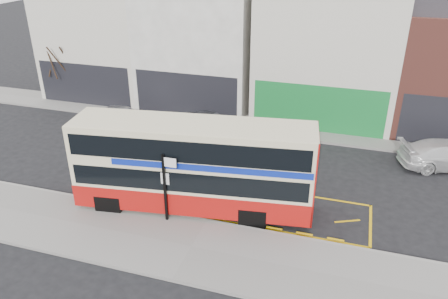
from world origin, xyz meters
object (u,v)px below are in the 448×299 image
(car_silver, at_px, (123,116))
(street_tree_right, at_px, (326,68))
(car_white, at_px, (448,155))
(double_decker_bus, at_px, (194,165))
(bus_stop_post, at_px, (166,182))
(car_grey, at_px, (211,127))
(street_tree_left, at_px, (58,52))

(car_silver, height_order, street_tree_right, street_tree_right)
(car_white, bearing_deg, double_decker_bus, 105.38)
(bus_stop_post, bearing_deg, car_white, 35.63)
(bus_stop_post, xyz_separation_m, car_silver, (-7.38, 9.29, -1.39))
(double_decker_bus, height_order, car_white, double_decker_bus)
(bus_stop_post, distance_m, car_grey, 9.31)
(street_tree_right, bearing_deg, car_silver, -163.76)
(car_silver, xyz_separation_m, car_grey, (6.25, -0.15, 0.04))
(car_white, xyz_separation_m, street_tree_right, (-7.25, 3.65, 3.30))
(street_tree_left, distance_m, street_tree_right, 19.31)
(car_silver, relative_size, street_tree_right, 0.68)
(double_decker_bus, bearing_deg, car_silver, 128.06)
(street_tree_left, bearing_deg, double_decker_bus, -36.28)
(car_silver, bearing_deg, bus_stop_post, -154.07)
(double_decker_bus, distance_m, car_white, 14.29)
(car_grey, relative_size, street_tree_left, 0.79)
(bus_stop_post, height_order, car_silver, bus_stop_post)
(street_tree_left, xyz_separation_m, street_tree_right, (19.30, 0.72, 0.21))
(bus_stop_post, xyz_separation_m, car_white, (12.57, 9.34, -1.32))
(double_decker_bus, xyz_separation_m, car_grey, (-1.87, 7.69, -1.53))
(car_silver, bearing_deg, double_decker_bus, -146.49)
(car_white, distance_m, street_tree_left, 26.89)
(double_decker_bus, xyz_separation_m, street_tree_right, (4.57, 11.53, 1.80))
(car_grey, distance_m, street_tree_left, 13.59)
(double_decker_bus, height_order, bus_stop_post, double_decker_bus)
(car_white, bearing_deg, street_tree_right, 45.01)
(bus_stop_post, height_order, car_grey, bus_stop_post)
(street_tree_right, bearing_deg, car_white, -26.69)
(car_white, bearing_deg, street_tree_left, 65.41)
(car_silver, bearing_deg, street_tree_left, 53.19)
(double_decker_bus, xyz_separation_m, street_tree_left, (-14.73, 10.81, 1.58))
(car_silver, relative_size, car_grey, 0.91)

